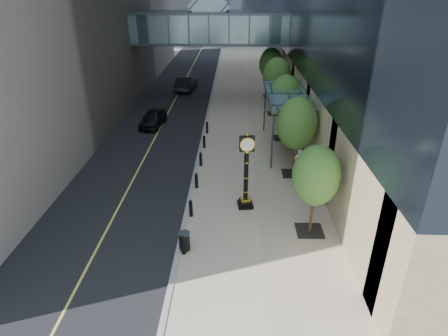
{
  "coord_description": "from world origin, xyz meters",
  "views": [
    {
      "loc": [
        -0.4,
        -13.1,
        11.61
      ],
      "look_at": [
        -0.94,
        6.29,
        2.02
      ],
      "focal_mm": 30.0,
      "sensor_mm": 36.0,
      "label": 1
    }
  ],
  "objects_px": {
    "street_clock": "(246,176)",
    "car_near": "(153,118)",
    "pedestrian": "(298,162)",
    "trash_bin": "(184,241)",
    "car_far": "(187,83)"
  },
  "relations": [
    {
      "from": "street_clock",
      "to": "car_near",
      "type": "relative_size",
      "value": 1.07
    },
    {
      "from": "pedestrian",
      "to": "trash_bin",
      "type": "bearing_deg",
      "value": 29.67
    },
    {
      "from": "trash_bin",
      "to": "car_far",
      "type": "bearing_deg",
      "value": 96.53
    },
    {
      "from": "street_clock",
      "to": "trash_bin",
      "type": "relative_size",
      "value": 5.01
    },
    {
      "from": "trash_bin",
      "to": "car_near",
      "type": "distance_m",
      "value": 18.17
    },
    {
      "from": "street_clock",
      "to": "car_far",
      "type": "distance_m",
      "value": 27.08
    },
    {
      "from": "pedestrian",
      "to": "car_near",
      "type": "relative_size",
      "value": 0.45
    },
    {
      "from": "trash_bin",
      "to": "car_near",
      "type": "relative_size",
      "value": 0.21
    },
    {
      "from": "car_near",
      "to": "car_far",
      "type": "xyz_separation_m",
      "value": [
        1.52,
        12.77,
        0.11
      ]
    },
    {
      "from": "car_far",
      "to": "trash_bin",
      "type": "bearing_deg",
      "value": 104.01
    },
    {
      "from": "pedestrian",
      "to": "car_far",
      "type": "relative_size",
      "value": 0.38
    },
    {
      "from": "pedestrian",
      "to": "street_clock",
      "type": "bearing_deg",
      "value": 27.51
    },
    {
      "from": "pedestrian",
      "to": "car_near",
      "type": "height_order",
      "value": "pedestrian"
    },
    {
      "from": "street_clock",
      "to": "pedestrian",
      "type": "relative_size",
      "value": 2.36
    },
    {
      "from": "pedestrian",
      "to": "car_near",
      "type": "bearing_deg",
      "value": -60.13
    }
  ]
}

